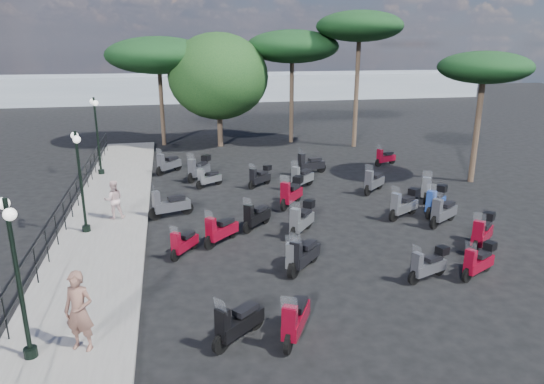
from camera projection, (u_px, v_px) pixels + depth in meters
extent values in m
plane|color=black|center=(293.00, 238.00, 16.90)|extent=(120.00, 120.00, 0.00)
cube|color=slate|center=(107.00, 221.00, 18.37)|extent=(3.00, 30.00, 0.15)
cylinder|color=black|center=(5.00, 317.00, 10.70)|extent=(0.04, 0.04, 1.10)
cylinder|color=black|center=(22.00, 288.00, 11.98)|extent=(0.04, 0.04, 1.10)
cylinder|color=black|center=(36.00, 265.00, 13.26)|extent=(0.04, 0.04, 1.10)
cylinder|color=black|center=(47.00, 245.00, 14.54)|extent=(0.04, 0.04, 1.10)
cylinder|color=black|center=(56.00, 229.00, 15.82)|extent=(0.04, 0.04, 1.10)
cylinder|color=black|center=(64.00, 215.00, 17.10)|extent=(0.04, 0.04, 1.10)
cylinder|color=black|center=(71.00, 203.00, 18.38)|extent=(0.04, 0.04, 1.10)
cylinder|color=black|center=(77.00, 193.00, 19.66)|extent=(0.04, 0.04, 1.10)
cylinder|color=black|center=(82.00, 184.00, 20.94)|extent=(0.04, 0.04, 1.10)
cylinder|color=black|center=(87.00, 176.00, 22.22)|extent=(0.04, 0.04, 1.10)
cylinder|color=black|center=(91.00, 169.00, 23.49)|extent=(0.04, 0.04, 1.10)
cylinder|color=black|center=(95.00, 162.00, 24.77)|extent=(0.04, 0.04, 1.10)
cylinder|color=black|center=(98.00, 156.00, 26.05)|extent=(0.04, 0.04, 1.10)
cylinder|color=black|center=(101.00, 151.00, 27.33)|extent=(0.04, 0.04, 1.10)
cylinder|color=black|center=(104.00, 146.00, 28.61)|extent=(0.04, 0.04, 1.10)
cylinder|color=black|center=(107.00, 142.00, 29.89)|extent=(0.04, 0.04, 1.10)
cube|color=black|center=(66.00, 195.00, 17.58)|extent=(0.04, 26.00, 0.04)
cube|color=black|center=(68.00, 209.00, 17.74)|extent=(0.04, 26.00, 0.04)
cylinder|color=black|center=(31.00, 352.00, 10.22)|extent=(0.28, 0.28, 0.21)
cylinder|color=black|center=(19.00, 281.00, 9.74)|extent=(0.10, 0.10, 3.53)
cylinder|color=black|center=(6.00, 204.00, 9.26)|extent=(0.35, 0.74, 0.04)
sphere|color=white|center=(3.00, 203.00, 9.60)|extent=(0.25, 0.25, 0.25)
sphere|color=white|center=(10.00, 214.00, 8.98)|extent=(0.25, 0.25, 0.25)
cylinder|color=black|center=(86.00, 228.00, 17.09)|extent=(0.29, 0.29, 0.21)
cylinder|color=black|center=(81.00, 183.00, 16.60)|extent=(0.10, 0.10, 3.58)
cylinder|color=black|center=(75.00, 135.00, 16.12)|extent=(0.23, 0.79, 0.04)
sphere|color=white|center=(74.00, 135.00, 16.49)|extent=(0.25, 0.25, 0.25)
sphere|color=white|center=(77.00, 139.00, 15.80)|extent=(0.25, 0.25, 0.25)
cylinder|color=black|center=(101.00, 172.00, 24.67)|extent=(0.31, 0.31, 0.23)
cylinder|color=black|center=(98.00, 136.00, 24.14)|extent=(0.11, 0.11, 3.86)
cylinder|color=black|center=(94.00, 100.00, 23.62)|extent=(0.27, 0.85, 0.04)
sphere|color=white|center=(93.00, 101.00, 24.02)|extent=(0.27, 0.27, 0.27)
sphere|color=white|center=(95.00, 103.00, 23.28)|extent=(0.27, 0.27, 0.27)
imported|color=brown|center=(79.00, 311.00, 10.28)|extent=(0.77, 0.65, 1.81)
imported|color=beige|center=(114.00, 200.00, 18.20)|extent=(0.79, 0.65, 1.48)
cylinder|color=black|center=(221.00, 343.00, 10.55)|extent=(0.43, 0.38, 0.48)
cylinder|color=black|center=(256.00, 320.00, 11.45)|extent=(0.43, 0.38, 0.48)
cube|color=black|center=(241.00, 323.00, 10.99)|extent=(1.22, 1.08, 0.34)
cube|color=black|center=(245.00, 309.00, 11.03)|extent=(0.65, 0.61, 0.14)
cube|color=black|center=(223.00, 323.00, 10.48)|extent=(0.36, 0.37, 0.70)
plane|color=white|center=(220.00, 306.00, 10.30)|extent=(0.30, 0.34, 0.37)
cylinder|color=black|center=(288.00, 343.00, 10.54)|extent=(0.33, 0.49, 0.50)
cylinder|color=black|center=(302.00, 314.00, 11.68)|extent=(0.33, 0.49, 0.50)
cube|color=maroon|center=(296.00, 320.00, 11.10)|extent=(0.96, 1.35, 0.35)
cube|color=black|center=(298.00, 305.00, 11.18)|extent=(0.57, 0.70, 0.15)
cube|color=maroon|center=(290.00, 322.00, 10.48)|extent=(0.38, 0.35, 0.73)
plane|color=white|center=(289.00, 304.00, 10.29)|extent=(0.38, 0.26, 0.39)
cylinder|color=black|center=(175.00, 255.00, 15.04)|extent=(0.32, 0.39, 0.42)
cylinder|color=black|center=(194.00, 243.00, 15.96)|extent=(0.32, 0.39, 0.42)
cube|color=maroon|center=(185.00, 244.00, 15.49)|extent=(0.91, 1.10, 0.30)
cube|color=black|center=(187.00, 235.00, 15.55)|extent=(0.52, 0.58, 0.12)
cube|color=maroon|center=(176.00, 242.00, 14.98)|extent=(0.33, 0.31, 0.62)
plane|color=white|center=(174.00, 231.00, 14.82)|extent=(0.31, 0.25, 0.33)
cylinder|color=black|center=(248.00, 227.00, 17.25)|extent=(0.41, 0.42, 0.48)
cylinder|color=black|center=(266.00, 217.00, 18.23)|extent=(0.41, 0.42, 0.48)
cube|color=black|center=(258.00, 217.00, 17.73)|extent=(1.15, 1.18, 0.34)
cube|color=black|center=(260.00, 209.00, 17.78)|extent=(0.63, 0.64, 0.14)
cube|color=black|center=(249.00, 214.00, 17.18)|extent=(0.37, 0.37, 0.70)
plane|color=white|center=(248.00, 203.00, 17.00)|extent=(0.33, 0.32, 0.37)
cylinder|color=black|center=(155.00, 214.00, 18.56)|extent=(0.53, 0.27, 0.52)
cylinder|color=black|center=(187.00, 208.00, 19.19)|extent=(0.53, 0.27, 0.52)
cube|color=#45464C|center=(172.00, 206.00, 18.85)|extent=(1.45, 0.79, 0.37)
cube|color=black|center=(176.00, 198.00, 18.85)|extent=(0.72, 0.51, 0.15)
cube|color=#45464C|center=(156.00, 201.00, 18.46)|extent=(0.33, 0.38, 0.75)
plane|color=white|center=(154.00, 189.00, 18.29)|extent=(0.21, 0.42, 0.40)
cylinder|color=black|center=(160.00, 171.00, 24.81)|extent=(0.44, 0.44, 0.52)
cylinder|color=black|center=(178.00, 166.00, 25.84)|extent=(0.44, 0.44, 0.52)
cube|color=#45464C|center=(170.00, 165.00, 25.31)|extent=(1.25, 1.24, 0.36)
cube|color=black|center=(172.00, 158.00, 25.37)|extent=(0.68, 0.68, 0.15)
cube|color=#45464C|center=(161.00, 161.00, 24.73)|extent=(0.39, 0.39, 0.75)
plane|color=white|center=(159.00, 152.00, 24.54)|extent=(0.35, 0.35, 0.40)
cylinder|color=black|center=(294.00, 270.00, 13.95)|extent=(0.42, 0.44, 0.50)
cylinder|color=black|center=(313.00, 254.00, 14.99)|extent=(0.42, 0.44, 0.50)
cube|color=black|center=(305.00, 256.00, 14.46)|extent=(1.19, 1.24, 0.36)
cube|color=black|center=(308.00, 244.00, 14.52)|extent=(0.66, 0.67, 0.15)
cube|color=black|center=(296.00, 254.00, 13.88)|extent=(0.39, 0.38, 0.73)
plane|color=white|center=(295.00, 239.00, 13.69)|extent=(0.35, 0.33, 0.39)
cylinder|color=black|center=(294.00, 233.00, 16.66)|extent=(0.40, 0.46, 0.51)
cylinder|color=black|center=(308.00, 222.00, 17.74)|extent=(0.40, 0.46, 0.51)
cube|color=gray|center=(302.00, 222.00, 17.19)|extent=(1.15, 1.30, 0.36)
cube|color=black|center=(304.00, 212.00, 17.26)|extent=(0.65, 0.70, 0.15)
cube|color=gray|center=(295.00, 219.00, 16.59)|extent=(0.40, 0.38, 0.74)
plane|color=white|center=(295.00, 206.00, 16.39)|extent=(0.37, 0.32, 0.40)
cube|color=black|center=(309.00, 204.00, 17.56)|extent=(0.49, 0.50, 0.28)
cylinder|color=black|center=(210.00, 242.00, 15.91)|extent=(0.42, 0.41, 0.49)
cylinder|color=black|center=(233.00, 231.00, 16.88)|extent=(0.42, 0.41, 0.49)
cube|color=maroon|center=(222.00, 231.00, 16.38)|extent=(1.20, 1.16, 0.35)
cube|color=black|center=(226.00, 222.00, 16.44)|extent=(0.65, 0.64, 0.14)
cube|color=maroon|center=(211.00, 228.00, 15.84)|extent=(0.37, 0.38, 0.71)
plane|color=white|center=(209.00, 216.00, 15.66)|extent=(0.33, 0.34, 0.38)
cylinder|color=black|center=(200.00, 185.00, 22.54)|extent=(0.41, 0.31, 0.43)
cylinder|color=black|center=(218.00, 180.00, 23.27)|extent=(0.41, 0.31, 0.43)
cube|color=#999CA2|center=(210.00, 179.00, 22.89)|extent=(1.15, 0.89, 0.31)
cube|color=black|center=(213.00, 173.00, 22.92)|extent=(0.60, 0.52, 0.13)
cube|color=#999CA2|center=(201.00, 176.00, 22.47)|extent=(0.31, 0.34, 0.63)
plane|color=white|center=(200.00, 168.00, 22.31)|extent=(0.25, 0.33, 0.34)
cylinder|color=black|center=(191.00, 178.00, 23.52)|extent=(0.41, 0.49, 0.53)
cylinder|color=black|center=(206.00, 172.00, 24.67)|extent=(0.41, 0.49, 0.53)
cube|color=#45464C|center=(199.00, 170.00, 24.08)|extent=(1.17, 1.38, 0.38)
cube|color=black|center=(201.00, 164.00, 24.16)|extent=(0.67, 0.73, 0.16)
cube|color=#45464C|center=(192.00, 167.00, 23.45)|extent=(0.41, 0.40, 0.78)
plane|color=white|center=(191.00, 157.00, 23.24)|extent=(0.39, 0.32, 0.41)
cube|color=black|center=(206.00, 158.00, 24.48)|extent=(0.51, 0.52, 0.29)
cylinder|color=black|center=(414.00, 277.00, 13.58)|extent=(0.43, 0.23, 0.43)
cylinder|color=black|center=(440.00, 268.00, 14.13)|extent=(0.43, 0.23, 0.43)
cube|color=#45464C|center=(429.00, 267.00, 13.83)|extent=(1.20, 0.68, 0.30)
cube|color=black|center=(433.00, 258.00, 13.84)|extent=(0.60, 0.44, 0.13)
cube|color=#45464C|center=(417.00, 264.00, 13.50)|extent=(0.28, 0.32, 0.63)
plane|color=white|center=(417.00, 251.00, 13.36)|extent=(0.18, 0.34, 0.33)
cube|color=black|center=(442.00, 250.00, 13.97)|extent=(0.38, 0.37, 0.23)
cylinder|color=black|center=(291.00, 270.00, 13.99)|extent=(0.31, 0.46, 0.47)
cylinder|color=black|center=(300.00, 254.00, 15.07)|extent=(0.31, 0.46, 0.47)
cube|color=gray|center=(296.00, 256.00, 14.52)|extent=(0.91, 1.28, 0.33)
cube|color=black|center=(298.00, 245.00, 14.59)|extent=(0.54, 0.66, 0.14)
cube|color=gray|center=(292.00, 255.00, 13.93)|extent=(0.36, 0.33, 0.69)
plane|color=white|center=(291.00, 241.00, 13.75)|extent=(0.36, 0.25, 0.36)
cylinder|color=black|center=(284.00, 205.00, 19.59)|extent=(0.42, 0.49, 0.54)
cylinder|color=black|center=(298.00, 196.00, 20.73)|extent=(0.42, 0.49, 0.54)
cube|color=maroon|center=(292.00, 195.00, 20.15)|extent=(1.20, 1.37, 0.38)
cube|color=black|center=(294.00, 187.00, 20.22)|extent=(0.68, 0.73, 0.16)
cube|color=maroon|center=(285.00, 192.00, 19.51)|extent=(0.42, 0.40, 0.78)
plane|color=white|center=(285.00, 180.00, 19.31)|extent=(0.39, 0.33, 0.42)
cube|color=black|center=(298.00, 180.00, 20.54)|extent=(0.52, 0.52, 0.29)
cylinder|color=black|center=(252.00, 185.00, 22.52)|extent=(0.40, 0.35, 0.44)
cylinder|color=black|center=(267.00, 180.00, 23.35)|extent=(0.40, 0.35, 0.44)
cube|color=black|center=(260.00, 179.00, 22.92)|extent=(1.13, 1.01, 0.32)
cube|color=black|center=(262.00, 173.00, 22.97)|extent=(0.61, 0.57, 0.13)
cube|color=black|center=(253.00, 176.00, 22.45)|extent=(0.33, 0.34, 0.65)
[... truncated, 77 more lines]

